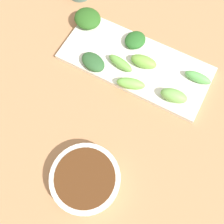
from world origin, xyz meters
name	(u,v)px	position (x,y,z in m)	size (l,w,h in m)	color
tabletop	(109,111)	(0.00, 0.00, 0.01)	(2.10, 2.10, 0.02)	#A2744D
sauce_bowl	(85,179)	(-0.16, -0.03, 0.04)	(0.14, 0.14, 0.03)	silver
serving_plate	(134,62)	(0.13, 0.00, 0.03)	(0.15, 0.36, 0.01)	silver
broccoli_stalk_0	(144,62)	(0.14, -0.02, 0.05)	(0.03, 0.06, 0.03)	#70A640
broccoli_stalk_1	(174,96)	(0.09, -0.12, 0.05)	(0.03, 0.06, 0.03)	#70AE50
broccoli_stalk_2	(120,63)	(0.11, 0.03, 0.04)	(0.02, 0.07, 0.02)	#67A644
broccoli_leafy_3	(88,18)	(0.18, 0.16, 0.05)	(0.06, 0.07, 0.03)	#28591C
broccoli_stalk_4	(198,77)	(0.16, -0.15, 0.04)	(0.02, 0.06, 0.02)	#5CAD54
broccoli_leafy_5	(135,40)	(0.18, 0.03, 0.04)	(0.05, 0.05, 0.02)	#245C21
broccoli_leafy_6	(93,62)	(0.08, 0.08, 0.04)	(0.04, 0.06, 0.02)	#2A562B
broccoli_stalk_7	(131,84)	(0.07, -0.02, 0.04)	(0.03, 0.07, 0.03)	#6EB549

